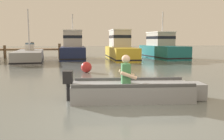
% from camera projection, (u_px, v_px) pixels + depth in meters
% --- Properties ---
extents(ground_plane, '(120.00, 120.00, 0.00)m').
position_uv_depth(ground_plane, '(129.00, 117.00, 5.01)').
color(ground_plane, slate).
extents(wooden_dock, '(10.27, 1.57, 1.38)m').
position_uv_depth(wooden_dock, '(7.00, 50.00, 21.94)').
color(wooden_dock, brown).
rests_on(wooden_dock, ground).
extents(rowboat_with_person, '(3.73, 1.40, 1.19)m').
position_uv_depth(rowboat_with_person, '(134.00, 90.00, 6.40)').
color(rowboat_with_person, gray).
rests_on(rowboat_with_person, ground).
extents(moored_boat_grey, '(2.53, 6.88, 3.84)m').
position_uv_depth(moored_boat_grey, '(29.00, 56.00, 18.06)').
color(moored_boat_grey, gray).
rests_on(moored_boat_grey, ground).
extents(moored_boat_navy, '(2.00, 5.46, 3.68)m').
position_uv_depth(moored_boat_navy, '(73.00, 48.00, 20.34)').
color(moored_boat_navy, '#19234C').
rests_on(moored_boat_navy, ground).
extents(moored_boat_yellow, '(1.93, 6.54, 2.42)m').
position_uv_depth(moored_boat_yellow, '(120.00, 48.00, 19.92)').
color(moored_boat_yellow, gold).
rests_on(moored_boat_yellow, ground).
extents(moored_boat_teal, '(2.69, 5.82, 3.93)m').
position_uv_depth(moored_boat_teal, '(162.00, 48.00, 20.84)').
color(moored_boat_teal, '#1E727A').
rests_on(moored_boat_teal, ground).
extents(mooring_buoy, '(0.52, 0.52, 0.52)m').
position_uv_depth(mooring_buoy, '(86.00, 67.00, 11.73)').
color(mooring_buoy, red).
rests_on(mooring_buoy, ground).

